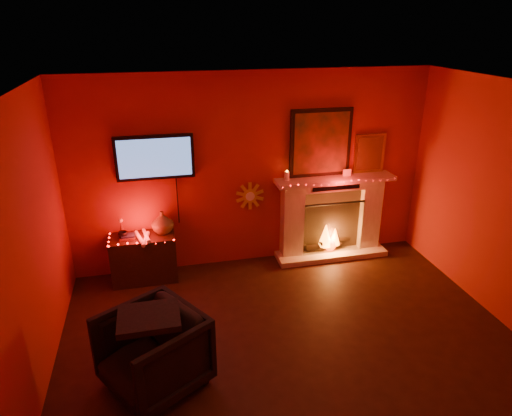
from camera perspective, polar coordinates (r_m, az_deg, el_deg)
The scene contains 6 objects.
room at distance 4.07m, azimuth 7.43°, elevation -6.15°, with size 5.00×5.00×5.00m.
fireplace at distance 6.73m, azimuth 9.38°, elevation -0.15°, with size 1.72×0.40×2.18m.
tv at distance 6.01m, azimuth -12.52°, elevation 6.17°, with size 1.00×0.07×1.24m.
sunburst_clock at distance 6.37m, azimuth -0.76°, elevation 1.50°, with size 0.40×0.03×0.40m.
console_table at distance 6.31m, azimuth -13.66°, elevation -5.60°, with size 0.85×0.55×0.95m.
armchair at distance 4.60m, azimuth -12.76°, elevation -17.13°, with size 0.84×0.86×0.79m, color black.
Camera 1 is at (-1.31, -3.33, 3.30)m, focal length 32.00 mm.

